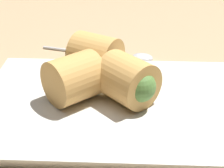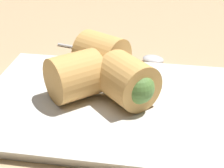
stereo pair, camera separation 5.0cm
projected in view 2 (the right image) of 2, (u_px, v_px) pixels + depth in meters
The scene contains 6 objects.
table_surface at pixel (95, 106), 53.03cm from camera, with size 180.00×140.00×2.00cm.
serving_plate at pixel (112, 105), 50.10cm from camera, with size 35.30×24.78×1.50cm.
roll_front_left at pixel (78, 75), 49.31cm from camera, with size 8.97×8.95×6.24cm.
roll_front_right at pixel (130, 82), 47.67cm from camera, with size 8.97×8.97×6.24cm.
roll_back_left at pixel (102, 55), 54.72cm from camera, with size 8.63×8.54×6.24cm.
spoon at pixel (140, 58), 63.61cm from camera, with size 20.04×6.54×1.26cm.
Camera 2 is at (-9.66, 43.71, 29.71)cm, focal length 60.00 mm.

